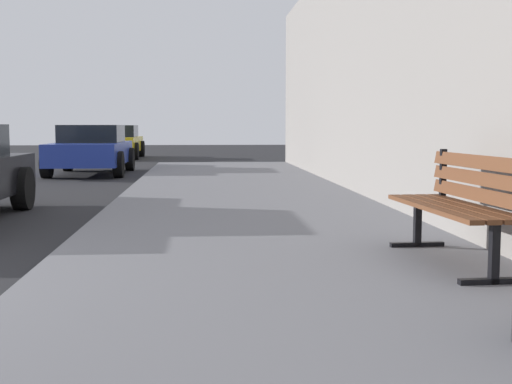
{
  "coord_description": "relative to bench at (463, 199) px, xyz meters",
  "views": [
    {
      "loc": [
        3.32,
        -4.61,
        1.25
      ],
      "look_at": [
        3.94,
        3.23,
        0.48
      ],
      "focal_mm": 47.61,
      "sensor_mm": 36.0,
      "label": 1
    }
  ],
  "objects": [
    {
      "name": "bench",
      "position": [
        0.0,
        0.0,
        0.0
      ],
      "size": [
        0.57,
        1.74,
        0.89
      ],
      "rotation": [
        0.0,
        0.0,
        0.05
      ],
      "color": "brown",
      "rests_on": "sidewalk"
    },
    {
      "name": "car_blue",
      "position": [
        -4.94,
        12.61,
        -0.02
      ],
      "size": [
        1.92,
        4.01,
        1.27
      ],
      "rotation": [
        0.0,
        0.0,
        3.14
      ],
      "color": "#233899",
      "rests_on": "ground_plane"
    },
    {
      "name": "car_yellow",
      "position": [
        -5.4,
        21.26,
        -0.02
      ],
      "size": [
        1.95,
        4.03,
        1.27
      ],
      "rotation": [
        0.0,
        0.0,
        3.14
      ],
      "color": "yellow",
      "rests_on": "ground_plane"
    },
    {
      "name": "sidewalk",
      "position": [
        -1.39,
        -0.63,
        -0.59
      ],
      "size": [
        4.0,
        32.0,
        0.15
      ],
      "primitive_type": "cube",
      "color": "slate",
      "rests_on": "ground_plane"
    }
  ]
}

